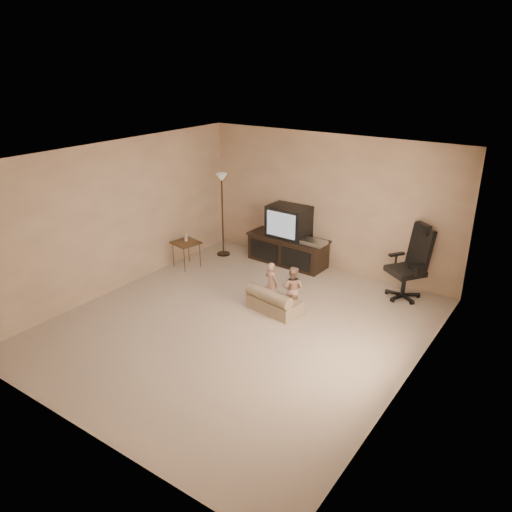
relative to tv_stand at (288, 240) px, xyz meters
The scene contains 9 objects.
floor 2.62m from the tv_stand, 75.02° to the right, with size 5.50×5.50×0.00m, color #BFAC98.
room_shell 2.78m from the tv_stand, 75.02° to the right, with size 5.50×5.50×5.50m.
tv_stand is the anchor object (origin of this frame).
office_chair 2.40m from the tv_stand, ahead, with size 0.81×0.82×1.27m.
side_table 1.94m from the tv_stand, 140.02° to the right, with size 0.54×0.54×0.67m.
floor_lamp 1.54m from the tv_stand, 164.62° to the right, with size 0.26×0.26×1.66m.
child_sofa 2.03m from the tv_stand, 65.33° to the right, with size 0.89×0.59×0.41m.
toddler_left 1.75m from the tv_stand, 67.66° to the right, with size 0.26×0.19×0.72m, color tan.
toddler_right 1.91m from the tv_stand, 56.82° to the right, with size 0.35×0.19×0.73m, color tan.
Camera 1 is at (3.91, -5.21, 3.74)m, focal length 35.00 mm.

